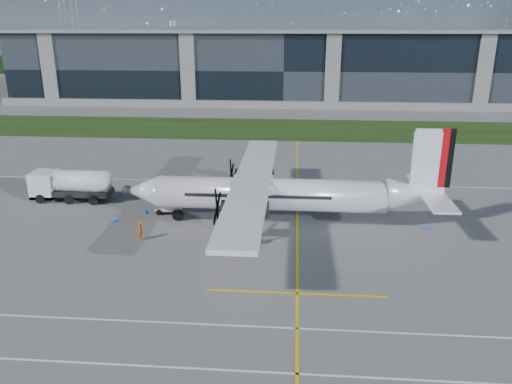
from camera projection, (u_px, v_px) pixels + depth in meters
ground at (278, 139)px, 76.58m from camera, size 400.00×400.00×0.00m
grass_strip at (279, 129)px, 84.13m from camera, size 400.00×18.00×0.04m
terminal_building at (285, 68)px, 111.94m from camera, size 120.00×20.00×15.00m
tree_line at (289, 66)px, 170.03m from camera, size 400.00×6.00×6.00m
pylon_west at (70, 29)px, 181.56m from camera, size 9.00×4.60×30.00m
yellow_taxiway_centerline at (297, 208)px, 48.03m from camera, size 0.20×70.00×0.01m
white_lane_line at (239, 371)px, 25.60m from camera, size 90.00×0.15×0.01m
turboprop_aircraft at (283, 176)px, 43.08m from camera, size 28.27×29.32×8.80m
fuel_tanker_truck at (66, 185)px, 49.90m from camera, size 8.28×2.69×3.11m
baggage_tug at (169, 205)px, 46.77m from camera, size 2.59×1.56×1.56m
ground_crew_person at (141, 229)px, 40.90m from camera, size 0.67×0.84×1.83m
safety_cone_stbdwing at (266, 173)px, 58.38m from camera, size 0.36×0.36×0.50m
safety_cone_tail at (428, 227)px, 43.10m from camera, size 0.36×0.36×0.50m
safety_cone_fwd at (114, 219)px, 44.80m from camera, size 0.36×0.36×0.50m
safety_cone_nose_stbd at (146, 211)px, 46.74m from camera, size 0.36×0.36×0.50m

